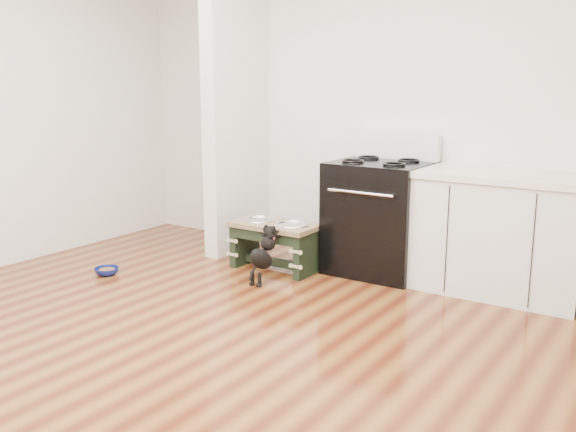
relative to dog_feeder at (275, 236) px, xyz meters
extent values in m
plane|color=#4C1D0D|center=(0.50, -1.73, -0.29)|extent=(5.00, 5.00, 0.00)
plane|color=silver|center=(0.50, 0.77, 1.06)|extent=(5.00, 0.00, 5.00)
cube|color=silver|center=(-0.67, 0.37, 1.06)|extent=(0.15, 0.80, 2.70)
cube|color=black|center=(0.75, 0.42, 0.17)|extent=(0.76, 0.65, 0.92)
cube|color=black|center=(0.75, 0.11, 0.11)|extent=(0.58, 0.02, 0.50)
cylinder|color=silver|center=(0.75, 0.07, 0.43)|extent=(0.56, 0.02, 0.02)
cube|color=white|center=(0.75, 0.70, 0.74)|extent=(0.76, 0.08, 0.22)
torus|color=black|center=(0.57, 0.28, 0.65)|extent=(0.18, 0.18, 0.02)
torus|color=black|center=(0.93, 0.28, 0.65)|extent=(0.18, 0.18, 0.02)
torus|color=black|center=(0.57, 0.56, 0.65)|extent=(0.18, 0.18, 0.02)
torus|color=black|center=(0.93, 0.56, 0.65)|extent=(0.18, 0.18, 0.02)
cube|color=silver|center=(1.73, 0.45, 0.14)|extent=(1.20, 0.60, 0.86)
cube|color=beige|center=(1.73, 0.45, 0.60)|extent=(1.24, 0.64, 0.05)
cube|color=black|center=(1.73, 0.19, -0.24)|extent=(1.20, 0.06, 0.10)
cube|color=black|center=(-0.32, 0.01, -0.11)|extent=(0.06, 0.35, 0.36)
cube|color=black|center=(0.32, 0.01, -0.11)|extent=(0.06, 0.35, 0.36)
cube|color=black|center=(0.00, -0.15, 0.03)|extent=(0.58, 0.03, 0.09)
cube|color=black|center=(0.00, 0.01, -0.23)|extent=(0.58, 0.06, 0.06)
cube|color=brown|center=(0.00, 0.01, 0.10)|extent=(0.73, 0.39, 0.04)
cylinder|color=silver|center=(-0.17, 0.01, 0.10)|extent=(0.25, 0.25, 0.05)
cylinder|color=silver|center=(0.17, 0.01, 0.10)|extent=(0.25, 0.25, 0.05)
torus|color=silver|center=(-0.17, 0.01, 0.12)|extent=(0.29, 0.29, 0.02)
torus|color=silver|center=(0.17, 0.01, 0.12)|extent=(0.29, 0.29, 0.02)
cylinder|color=black|center=(0.10, -0.45, -0.23)|extent=(0.03, 0.03, 0.11)
cylinder|color=black|center=(0.17, -0.45, -0.23)|extent=(0.03, 0.03, 0.11)
sphere|color=black|center=(0.10, -0.46, -0.27)|extent=(0.04, 0.04, 0.04)
sphere|color=black|center=(0.17, -0.46, -0.27)|extent=(0.04, 0.04, 0.04)
ellipsoid|color=black|center=(0.13, -0.38, -0.09)|extent=(0.13, 0.30, 0.26)
sphere|color=black|center=(0.13, -0.28, 0.02)|extent=(0.12, 0.12, 0.12)
sphere|color=black|center=(0.13, -0.24, 0.10)|extent=(0.10, 0.10, 0.10)
sphere|color=black|center=(0.10, -0.17, 0.10)|extent=(0.04, 0.04, 0.04)
sphere|color=black|center=(0.16, -0.17, 0.10)|extent=(0.04, 0.04, 0.04)
cylinder|color=black|center=(0.13, -0.49, -0.17)|extent=(0.02, 0.08, 0.10)
torus|color=#D23D4F|center=(0.13, -0.26, 0.06)|extent=(0.10, 0.06, 0.09)
imported|color=#0C1755|center=(-1.06, -0.90, -0.26)|extent=(0.20, 0.20, 0.06)
cylinder|color=brown|center=(-1.06, -0.90, -0.25)|extent=(0.12, 0.12, 0.03)
camera|label=1|loc=(2.98, -4.27, 1.29)|focal=40.00mm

